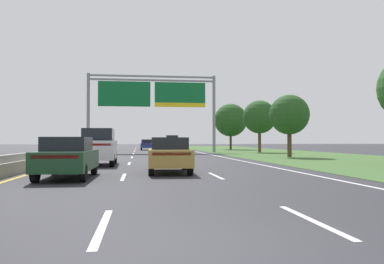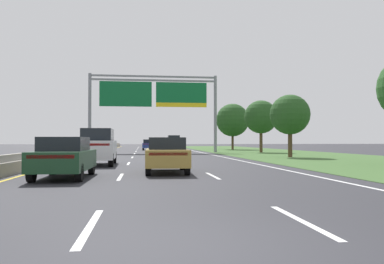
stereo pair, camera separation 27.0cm
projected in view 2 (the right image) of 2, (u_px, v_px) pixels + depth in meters
The scene contains 13 objects.
ground_plane at pixel (152, 154), 40.05m from camera, with size 220.00×220.00×0.00m, color #2B2B30.
lane_striping at pixel (152, 155), 39.60m from camera, with size 11.96×106.00×0.01m.
grass_verge_right at pixel (284, 154), 41.79m from camera, with size 14.00×110.00×0.02m, color #3D602D.
median_barrier_concrete at pixel (86, 151), 39.24m from camera, with size 0.60×110.00×0.85m.
overhead_sign_gantry at pixel (154, 97), 46.11m from camera, with size 15.06×0.42×9.19m.
pickup_truck_grey at pixel (174, 143), 58.75m from camera, with size 2.02×5.41×2.20m.
car_darkgreen_left_lane_sedan at pixel (65, 157), 15.03m from camera, with size 1.88×4.42×1.57m.
car_white_left_lane_suv at pixel (98, 146), 22.83m from camera, with size 1.98×4.73×2.11m.
car_gold_centre_lane_sedan at pixel (167, 154), 17.63m from camera, with size 1.95×4.45×1.57m.
car_blue_centre_lane_sedan at pixel (149, 145), 58.67m from camera, with size 1.89×4.43×1.57m.
roadside_tree_mid at pixel (290, 115), 33.22m from camera, with size 3.38×3.38×5.32m.
roadside_tree_far at pixel (261, 117), 46.53m from camera, with size 3.94×3.94×6.19m.
roadside_tree_distant at pixel (233, 120), 61.31m from camera, with size 5.13×5.13×7.17m.
Camera 2 is at (-0.98, -5.28, 1.44)m, focal length 36.81 mm.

